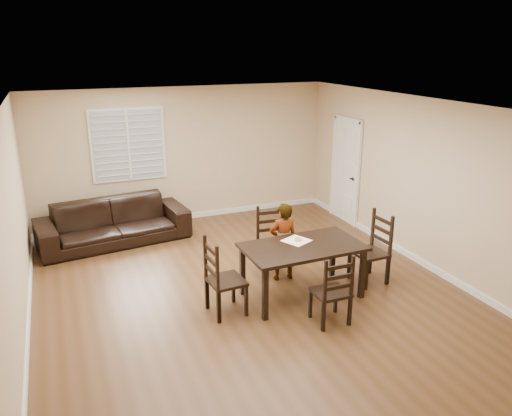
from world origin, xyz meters
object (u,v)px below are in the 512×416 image
Objects in this scene: donut at (298,239)px; chair_near at (271,240)px; chair_left at (217,281)px; sofa at (114,222)px; chair_far at (335,295)px; chair_right at (376,250)px; child at (283,242)px; dining_table at (303,251)px.

chair_near is at bearing 91.75° from donut.
donut is (1.30, 0.23, 0.32)m from chair_left.
donut is 3.73m from sofa.
chair_far is at bearing -68.10° from sofa.
chair_far is 1.57m from chair_right.
child reaches higher than chair_near.
chair_far is 1.14m from donut.
donut is at bearing -89.05° from chair_far.
chair_right is (1.27, 0.92, 0.05)m from chair_far.
chair_left is 0.41× the size of sofa.
child reaches higher than donut.
chair_far is 8.64× the size of donut.
chair_left is 1.43m from child.
child is 3.37m from sofa.
chair_left is at bearing -32.12° from chair_far.
chair_near is (-0.01, 1.07, -0.23)m from dining_table.
dining_table is 1.39× the size of child.
dining_table is at bearing 95.99° from child.
chair_right is at bearing -33.02° from chair_near.
dining_table is 1.57× the size of chair_left.
child is at bearing -116.87° from chair_right.
sofa is at bearing -134.38° from chair_right.
chair_near is 0.84× the size of child.
chair_left is at bearing -179.71° from dining_table.
child reaches higher than chair_left.
chair_near reaches higher than donut.
chair_far is 4.60m from sofa.
chair_near is 1.96m from chair_far.
donut is at bearing -100.01° from chair_right.
donut is 0.04× the size of sofa.
chair_far is (0.03, -1.95, -0.02)m from chair_near.
chair_far is (0.02, -0.89, -0.25)m from dining_table.
child reaches higher than chair_far.
chair_far is at bearing -57.16° from chair_right.
sofa is at bearing 124.16° from dining_table.
chair_right is 0.89× the size of child.
dining_table is at bearing -91.53° from chair_right.
chair_right reaches higher than chair_near.
chair_right is (2.57, 0.07, 0.00)m from chair_left.
sofa is (-2.23, 3.13, -0.31)m from dining_table.
sofa is at bearing -44.01° from child.
chair_near is 1.66m from chair_right.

